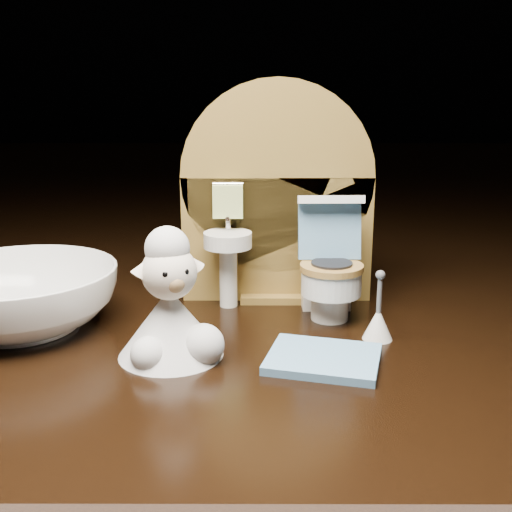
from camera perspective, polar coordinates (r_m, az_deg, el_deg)
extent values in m
cube|color=black|center=(0.42, 2.01, -13.12)|extent=(2.50, 2.50, 0.10)
cube|color=olive|center=(0.44, 1.86, 1.59)|extent=(0.13, 0.02, 0.09)
cylinder|color=olive|center=(0.44, 1.91, 7.09)|extent=(0.13, 0.02, 0.13)
cube|color=olive|center=(0.46, 1.81, -3.38)|extent=(0.05, 0.04, 0.01)
cylinder|color=white|center=(0.43, -2.48, -1.68)|extent=(0.01, 0.01, 0.04)
cylinder|color=white|center=(0.42, -2.53, 1.44)|extent=(0.03, 0.03, 0.01)
cylinder|color=silver|center=(0.43, -2.49, 3.03)|extent=(0.00, 0.00, 0.01)
cube|color=#C6D87B|center=(0.43, -2.52, 4.86)|extent=(0.02, 0.01, 0.02)
cube|color=olive|center=(0.43, 6.66, 2.41)|extent=(0.02, 0.01, 0.02)
cylinder|color=beige|center=(0.43, 6.72, 1.46)|extent=(0.02, 0.02, 0.02)
cylinder|color=white|center=(0.41, 6.58, -4.40)|extent=(0.02, 0.02, 0.02)
cylinder|color=white|center=(0.41, 6.70, -2.30)|extent=(0.04, 0.04, 0.02)
cylinder|color=olive|center=(0.40, 6.74, -1.02)|extent=(0.04, 0.04, 0.00)
cube|color=white|center=(0.43, 6.28, -1.59)|extent=(0.03, 0.02, 0.05)
cube|color=#5E90B9|center=(0.41, 6.54, 2.46)|extent=(0.04, 0.01, 0.04)
cube|color=white|center=(0.41, 6.69, 5.01)|extent=(0.04, 0.01, 0.01)
cylinder|color=#A3C846|center=(0.42, 7.60, 2.29)|extent=(0.01, 0.01, 0.01)
cube|color=#5E90B9|center=(0.35, 6.01, -9.08)|extent=(0.07, 0.06, 0.00)
cone|color=white|center=(0.39, 10.78, -5.91)|extent=(0.02, 0.02, 0.02)
cylinder|color=#59595B|center=(0.38, 10.92, -3.40)|extent=(0.00, 0.00, 0.02)
sphere|color=#59595B|center=(0.38, 11.01, -1.67)|extent=(0.01, 0.01, 0.01)
cone|color=silver|center=(0.36, -7.65, -5.85)|extent=(0.06, 0.06, 0.04)
sphere|color=silver|center=(0.35, -4.72, -7.88)|extent=(0.02, 0.02, 0.02)
sphere|color=silver|center=(0.35, -9.53, -8.62)|extent=(0.02, 0.02, 0.02)
sphere|color=white|center=(0.35, -7.73, -1.44)|extent=(0.03, 0.03, 0.03)
sphere|color=#A68051|center=(0.34, -7.21, -2.39)|extent=(0.01, 0.01, 0.01)
sphere|color=silver|center=(0.35, -7.90, 0.66)|extent=(0.02, 0.02, 0.02)
cone|color=white|center=(0.34, -10.03, -0.98)|extent=(0.02, 0.01, 0.01)
cone|color=white|center=(0.35, -5.70, -0.50)|extent=(0.02, 0.01, 0.01)
sphere|color=black|center=(0.33, -8.05, -1.61)|extent=(0.00, 0.00, 0.00)
sphere|color=black|center=(0.34, -6.30, -1.41)|extent=(0.00, 0.00, 0.00)
imported|color=white|center=(0.42, -20.33, -3.55)|extent=(0.13, 0.13, 0.04)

